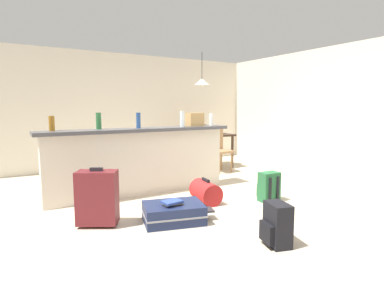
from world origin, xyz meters
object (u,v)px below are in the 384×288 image
bottle_green (99,121)px  bottle_amber (52,123)px  grocery_bag (195,119)px  backpack_green (269,187)px  bottle_blue (138,120)px  suitcase_flat_navy (174,213)px  bottle_clear (182,119)px  suitcase_upright_maroon (97,197)px  pendant_lamp (202,82)px  dining_chair_near_partition (218,147)px  book_stack (172,202)px  backpack_black (277,225)px  duffel_bag_red (206,192)px  bottle_white (211,120)px  dining_chair_far_side (197,142)px  dining_table (205,138)px

bottle_green → bottle_amber: bearing=-179.9°
grocery_bag → backpack_green: 1.64m
bottle_blue → suitcase_flat_navy: bearing=-94.3°
bottle_clear → backpack_green: bottle_clear is taller
bottle_blue → suitcase_upright_maroon: 1.55m
pendant_lamp → backpack_green: (-0.57, -2.66, -1.67)m
dining_chair_near_partition → book_stack: bearing=-135.5°
backpack_black → suitcase_upright_maroon: suitcase_upright_maroon is taller
duffel_bag_red → bottle_white: bearing=51.6°
bottle_white → suitcase_flat_navy: bearing=-137.8°
grocery_bag → dining_chair_near_partition: (1.06, 0.81, -0.61)m
bottle_blue → backpack_green: size_ratio=0.56×
bottle_blue → book_stack: 1.61m
bottle_clear → suitcase_upright_maroon: bearing=-150.7°
bottle_clear → suitcase_flat_navy: bearing=-123.1°
bottle_white → backpack_black: size_ratio=0.51×
bottle_clear → bottle_white: size_ratio=1.18×
suitcase_flat_navy → backpack_green: 1.55m
bottle_clear → duffel_bag_red: bearing=-94.4°
bottle_green → book_stack: size_ratio=0.90×
bottle_white → grocery_bag: bearing=162.6°
dining_chair_near_partition → dining_chair_far_side: (0.12, 1.04, 0.00)m
pendant_lamp → bottle_amber: bearing=-158.0°
dining_chair_far_side → suitcase_flat_navy: bearing=-125.6°
dining_chair_far_side → bottle_clear: bearing=-127.1°
bottle_amber → pendant_lamp: size_ratio=0.27×
bottle_green → duffel_bag_red: bearing=-38.3°
dining_chair_near_partition → backpack_black: dining_chair_near_partition is taller
dining_table → bottle_white: bearing=-119.8°
bottle_amber → backpack_green: bottle_amber is taller
dining_chair_far_side → backpack_green: (-0.72, -3.12, -0.31)m
dining_chair_near_partition → backpack_black: 3.57m
suitcase_flat_navy → duffel_bag_red: 0.87m
duffel_bag_red → backpack_black: bearing=-96.5°
pendant_lamp → dining_table: bearing=-55.5°
suitcase_upright_maroon → backpack_green: bearing=-7.2°
bottle_blue → backpack_black: 2.60m
bottle_clear → dining_chair_far_side: size_ratio=0.27×
dining_table → dining_chair_far_side: dining_chair_far_side is taller
dining_chair_near_partition → bottle_blue: bearing=-158.5°
bottle_blue → bottle_clear: (0.70, -0.09, 0.01)m
grocery_bag → book_stack: 1.95m
pendant_lamp → book_stack: 3.83m
suitcase_flat_navy → book_stack: bearing=-148.4°
dining_table → backpack_black: size_ratio=2.62×
dining_table → dining_chair_near_partition: (-0.01, -0.51, -0.13)m
bottle_green → suitcase_flat_navy: size_ratio=0.27×
dining_chair_near_partition → duffel_bag_red: bearing=-130.1°
suitcase_flat_navy → backpack_green: backpack_green is taller
bottle_white → dining_table: size_ratio=0.19×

